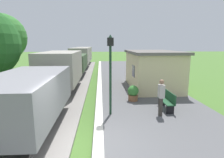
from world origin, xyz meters
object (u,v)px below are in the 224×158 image
person_waiting (161,96)px  freight_train (75,62)px  bench_near_hut (167,100)px  lamp_post_near (110,61)px  tree_field_left (2,37)px  potted_planter (133,93)px  station_hut (152,69)px

person_waiting → freight_train: bearing=-63.7°
bench_near_hut → lamp_post_near: (-2.92, -0.49, 2.08)m
tree_field_left → lamp_post_near: bearing=-47.6°
bench_near_hut → freight_train: bearing=117.2°
lamp_post_near → tree_field_left: bearing=132.4°
potted_planter → tree_field_left: tree_field_left is taller
station_hut → tree_field_left: bearing=157.1°
station_hut → person_waiting: (-1.13, -5.68, -0.47)m
station_hut → lamp_post_near: lamp_post_near is taller
station_hut → person_waiting: size_ratio=3.39×
lamp_post_near → bench_near_hut: bearing=9.6°
station_hut → bench_near_hut: size_ratio=3.87×
potted_planter → person_waiting: bearing=-69.4°
bench_near_hut → lamp_post_near: lamp_post_near is taller
person_waiting → lamp_post_near: lamp_post_near is taller
potted_planter → lamp_post_near: bearing=-124.9°
station_hut → person_waiting: bearing=-101.3°
station_hut → bench_near_hut: station_hut is taller
freight_train → bench_near_hut: 13.74m
bench_near_hut → potted_planter: potted_planter is taller
station_hut → bench_near_hut: 5.03m
freight_train → tree_field_left: bearing=-167.4°
freight_train → bench_near_hut: bearing=-62.8°
lamp_post_near → freight_train: bearing=104.8°
station_hut → potted_planter: size_ratio=6.33×
person_waiting → station_hut: bearing=-98.6°
tree_field_left → potted_planter: bearing=-38.0°
person_waiting → tree_field_left: size_ratio=0.26×
tree_field_left → freight_train: bearing=12.6°
station_hut → lamp_post_near: bearing=-122.6°
bench_near_hut → person_waiting: bearing=-128.3°
bench_near_hut → potted_planter: (-1.48, 1.58, 0.00)m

